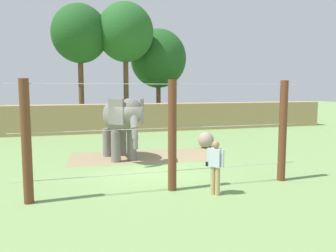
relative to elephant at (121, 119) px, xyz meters
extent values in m
plane|color=#759956|center=(0.73, -2.54, -1.88)|extent=(120.00, 120.00, 0.00)
cube|color=#937F5B|center=(1.14, 0.39, -1.88)|extent=(7.20, 3.82, 0.01)
cube|color=tan|center=(0.73, 10.08, -0.84)|extent=(36.00, 1.80, 2.08)
cylinder|color=slate|center=(0.43, -0.33, -1.21)|extent=(0.43, 0.43, 1.36)
cylinder|color=slate|center=(-0.30, -0.45, -1.21)|extent=(0.43, 0.43, 1.36)
cylinder|color=slate|center=(0.21, 1.04, -1.21)|extent=(0.43, 0.43, 1.36)
cylinder|color=slate|center=(-0.53, 0.91, -1.21)|extent=(0.43, 0.43, 1.36)
ellipsoid|color=slate|center=(-0.05, 0.29, 0.13)|extent=(1.75, 2.71, 1.55)
ellipsoid|color=slate|center=(0.21, -1.27, 0.40)|extent=(1.21, 1.12, 1.12)
cube|color=slate|center=(0.77, -1.07, 0.40)|extent=(0.33, 0.87, 1.07)
cube|color=slate|center=(-0.38, -1.26, 0.40)|extent=(0.57, 0.77, 1.07)
cylinder|color=slate|center=(0.28, -1.68, 0.00)|extent=(0.38, 0.52, 0.61)
cylinder|color=slate|center=(0.30, -1.79, -0.42)|extent=(0.31, 0.38, 0.57)
cylinder|color=slate|center=(0.31, -1.87, -0.82)|extent=(0.23, 0.23, 0.53)
cylinder|color=slate|center=(-0.28, 1.68, 0.03)|extent=(0.14, 0.31, 0.77)
sphere|color=gray|center=(4.92, 1.68, -1.44)|extent=(0.88, 0.88, 0.88)
cylinder|color=brown|center=(-3.44, -5.17, -0.12)|extent=(0.27, 0.27, 3.52)
cylinder|color=brown|center=(0.84, -5.17, -0.12)|extent=(0.27, 0.27, 3.52)
cylinder|color=brown|center=(4.89, -5.17, -0.12)|extent=(0.27, 0.27, 3.52)
cylinder|color=#B7B7BC|center=(0.73, -5.17, -1.25)|extent=(9.33, 0.02, 0.02)
cylinder|color=#B7B7BC|center=(0.73, -5.17, 0.13)|extent=(9.33, 0.02, 0.02)
cylinder|color=#B7B7BC|center=(0.73, -5.17, 1.50)|extent=(9.33, 0.02, 0.02)
cylinder|color=tan|center=(2.01, -6.06, -1.44)|extent=(0.15, 0.15, 0.88)
cylinder|color=tan|center=(1.91, -5.93, -1.44)|extent=(0.15, 0.15, 0.88)
cube|color=silver|center=(1.96, -6.00, -0.72)|extent=(0.39, 0.42, 0.56)
sphere|color=#A87A5B|center=(1.96, -6.00, -0.32)|extent=(0.22, 0.22, 0.22)
cylinder|color=silver|center=(2.10, -6.19, -0.72)|extent=(0.13, 0.13, 0.54)
cylinder|color=silver|center=(1.81, -5.81, -0.72)|extent=(0.13, 0.13, 0.54)
cube|color=black|center=(1.74, -5.84, -0.94)|extent=(0.06, 0.07, 0.14)
cylinder|color=brown|center=(-1.13, 14.34, 1.03)|extent=(0.44, 0.44, 5.83)
ellipsoid|color=#1E511E|center=(-1.13, 14.34, 5.92)|extent=(4.63, 4.63, 4.86)
cylinder|color=brown|center=(6.29, 16.73, 0.04)|extent=(0.44, 0.44, 3.85)
ellipsoid|color=#1E511E|center=(6.29, 16.73, 4.25)|extent=(5.38, 5.38, 5.65)
cylinder|color=brown|center=(2.64, 13.97, 1.11)|extent=(0.44, 0.44, 5.99)
ellipsoid|color=#235B23|center=(2.64, 13.97, 6.15)|extent=(4.80, 4.80, 5.04)
camera|label=1|loc=(-2.31, -15.17, 1.36)|focal=35.90mm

